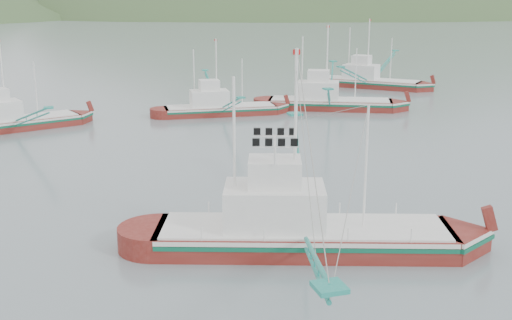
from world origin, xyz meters
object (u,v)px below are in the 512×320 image
object	(u,v)px
main_boat	(301,210)
bg_boat_right	(329,91)
bg_boat_left	(9,111)
bg_boat_extra	(370,72)
bg_boat_far	(219,104)

from	to	relation	value
main_boat	bg_boat_right	size ratio (longest dim) A/B	1.12
bg_boat_left	bg_boat_extra	bearing A→B (deg)	0.16
bg_boat_right	main_boat	bearing A→B (deg)	-90.60
bg_boat_right	bg_boat_left	distance (m)	37.40
bg_boat_left	bg_boat_extra	size ratio (longest dim) A/B	1.07
bg_boat_left	bg_boat_extra	distance (m)	53.73
bg_boat_right	bg_boat_left	world-z (taller)	bg_boat_right
main_boat	bg_boat_left	xyz separation A→B (m)	(-17.66, 39.79, -0.41)
bg_boat_right	bg_boat_extra	world-z (taller)	same
main_boat	bg_boat_extra	bearing A→B (deg)	78.17
main_boat	bg_boat_extra	world-z (taller)	main_boat
bg_boat_far	bg_boat_extra	world-z (taller)	bg_boat_extra
main_boat	bg_boat_far	world-z (taller)	main_boat
main_boat	bg_boat_extra	distance (m)	65.93
bg_boat_right	bg_boat_left	xyz separation A→B (m)	(-37.36, -1.51, -0.28)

